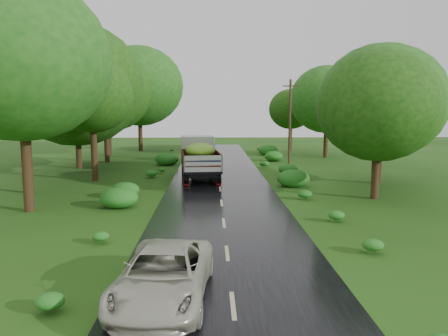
{
  "coord_description": "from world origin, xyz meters",
  "views": [
    {
      "loc": [
        -0.53,
        -14.41,
        4.95
      ],
      "look_at": [
        0.16,
        9.23,
        1.7
      ],
      "focal_mm": 35.0,
      "sensor_mm": 36.0,
      "label": 1
    }
  ],
  "objects_px": {
    "truck_far": "(204,149)",
    "car": "(164,275)",
    "truck_near": "(199,156)",
    "utility_pole": "(290,122)"
  },
  "relations": [
    {
      "from": "truck_near",
      "to": "car",
      "type": "height_order",
      "value": "truck_near"
    },
    {
      "from": "truck_near",
      "to": "utility_pole",
      "type": "xyz_separation_m",
      "value": [
        7.45,
        5.96,
        2.14
      ]
    },
    {
      "from": "truck_far",
      "to": "car",
      "type": "xyz_separation_m",
      "value": [
        -0.56,
        -27.77,
        -0.65
      ]
    },
    {
      "from": "truck_near",
      "to": "utility_pole",
      "type": "height_order",
      "value": "utility_pole"
    },
    {
      "from": "car",
      "to": "utility_pole",
      "type": "relative_size",
      "value": 0.67
    },
    {
      "from": "truck_near",
      "to": "truck_far",
      "type": "xyz_separation_m",
      "value": [
        0.18,
        7.94,
        -0.28
      ]
    },
    {
      "from": "car",
      "to": "utility_pole",
      "type": "distance_m",
      "value": 27.12
    },
    {
      "from": "utility_pole",
      "to": "truck_near",
      "type": "bearing_deg",
      "value": -130.7
    },
    {
      "from": "truck_near",
      "to": "car",
      "type": "bearing_deg",
      "value": -96.29
    },
    {
      "from": "truck_far",
      "to": "utility_pole",
      "type": "bearing_deg",
      "value": -14.8
    }
  ]
}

